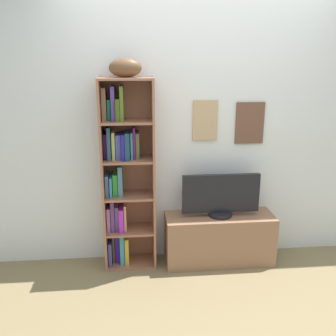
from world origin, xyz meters
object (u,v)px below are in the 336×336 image
object	(u,v)px
football	(125,68)
television	(221,196)
tv_stand	(219,239)
bookshelf	(123,177)

from	to	relation	value
football	television	xyz separation A→B (m)	(0.84, -0.04, -1.14)
football	tv_stand	xyz separation A→B (m)	(0.84, -0.04, -1.57)
bookshelf	tv_stand	distance (m)	1.08
tv_stand	television	world-z (taller)	television
football	television	world-z (taller)	football
television	football	bearing A→B (deg)	177.44
tv_stand	television	bearing A→B (deg)	90.00
football	television	bearing A→B (deg)	-2.56
football	bookshelf	bearing A→B (deg)	148.95
bookshelf	television	xyz separation A→B (m)	(0.88, -0.07, -0.18)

